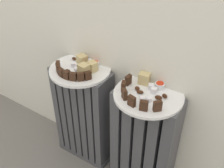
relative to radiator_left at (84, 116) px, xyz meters
name	(u,v)px	position (x,y,z in m)	size (l,w,h in m)	color
radiator_left	(84,116)	(0.00, 0.00, 0.00)	(0.31, 0.13, 0.56)	#47474C
radiator_right	(144,144)	(0.35, 0.00, 0.00)	(0.31, 0.13, 0.56)	#47474C
plate_left	(80,69)	(0.00, 0.00, 0.29)	(0.29, 0.29, 0.01)	white
plate_right	(148,95)	(0.35, 0.00, 0.29)	(0.29, 0.29, 0.01)	white
dark_cake_slice_left_0	(58,66)	(-0.08, -0.06, 0.32)	(0.03, 0.02, 0.04)	#382114
dark_cake_slice_left_1	(58,69)	(-0.06, -0.08, 0.32)	(0.03, 0.02, 0.04)	#382114
dark_cake_slice_left_2	(61,73)	(-0.03, -0.10, 0.32)	(0.03, 0.02, 0.04)	#382114
dark_cake_slice_left_3	(66,75)	(0.01, -0.10, 0.32)	(0.03, 0.02, 0.04)	#382114
dark_cake_slice_left_4	(73,77)	(0.04, -0.09, 0.32)	(0.03, 0.02, 0.04)	#382114
dark_cake_slice_left_5	(81,77)	(0.06, -0.08, 0.32)	(0.03, 0.02, 0.04)	#382114
dark_cake_slice_left_6	(88,76)	(0.08, -0.05, 0.32)	(0.03, 0.02, 0.04)	#382114
marble_cake_slice_left_0	(84,70)	(0.05, -0.03, 0.32)	(0.04, 0.04, 0.05)	tan
marble_cake_slice_left_1	(82,59)	(-0.02, 0.04, 0.32)	(0.04, 0.04, 0.04)	tan
marble_cake_slice_left_2	(92,66)	(0.06, 0.02, 0.32)	(0.04, 0.04, 0.04)	tan
turkish_delight_left_0	(89,61)	(0.01, 0.06, 0.31)	(0.02, 0.02, 0.02)	white
turkish_delight_left_1	(77,70)	(0.01, -0.03, 0.31)	(0.02, 0.02, 0.02)	white
turkish_delight_left_2	(81,67)	(0.01, 0.00, 0.31)	(0.02, 0.02, 0.02)	white
turkish_delight_left_3	(74,65)	(-0.03, 0.00, 0.31)	(0.02, 0.02, 0.02)	white
medjool_date_left_0	(74,59)	(-0.07, 0.05, 0.30)	(0.02, 0.02, 0.01)	#3D1E0F
medjool_date_left_1	(68,71)	(-0.02, -0.06, 0.30)	(0.03, 0.01, 0.02)	#3D1E0F
medjool_date_left_2	(88,65)	(0.02, 0.03, 0.30)	(0.03, 0.02, 0.02)	#3D1E0F
jam_bowl_left	(94,64)	(0.04, 0.06, 0.31)	(0.05, 0.05, 0.02)	white
dark_cake_slice_right_0	(128,80)	(0.25, 0.01, 0.32)	(0.03, 0.01, 0.04)	#382114
dark_cake_slice_right_1	(123,86)	(0.26, -0.04, 0.32)	(0.03, 0.01, 0.04)	#382114
dark_cake_slice_right_2	(124,94)	(0.28, -0.08, 0.32)	(0.03, 0.01, 0.04)	#382114
dark_cake_slice_right_3	(132,101)	(0.33, -0.10, 0.32)	(0.03, 0.01, 0.04)	#382114
dark_cake_slice_right_4	(144,106)	(0.38, -0.10, 0.32)	(0.03, 0.01, 0.04)	#382114
dark_cake_slice_right_5	(157,106)	(0.42, -0.07, 0.32)	(0.03, 0.01, 0.04)	#382114
marble_cake_slice_right_0	(144,78)	(0.30, 0.06, 0.32)	(0.05, 0.04, 0.05)	tan
turkish_delight_right_0	(142,99)	(0.35, -0.05, 0.31)	(0.02, 0.02, 0.02)	white
turkish_delight_right_1	(151,87)	(0.34, 0.04, 0.31)	(0.02, 0.02, 0.02)	white
turkish_delight_right_2	(154,90)	(0.37, 0.02, 0.31)	(0.02, 0.02, 0.02)	white
turkish_delight_right_3	(149,100)	(0.37, -0.04, 0.31)	(0.02, 0.02, 0.02)	white
medjool_date_right_0	(140,92)	(0.32, -0.02, 0.30)	(0.03, 0.02, 0.01)	#3D1E0F
medjool_date_right_1	(137,88)	(0.30, 0.00, 0.30)	(0.02, 0.02, 0.01)	#3D1E0F
medjool_date_right_2	(165,96)	(0.42, 0.01, 0.30)	(0.02, 0.02, 0.02)	#3D1E0F
medjool_date_right_3	(158,98)	(0.40, -0.01, 0.30)	(0.03, 0.02, 0.02)	#3D1E0F
jam_bowl_right	(160,85)	(0.37, 0.06, 0.31)	(0.04, 0.04, 0.03)	white
fork	(79,61)	(-0.04, 0.05, 0.30)	(0.06, 0.09, 0.00)	silver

